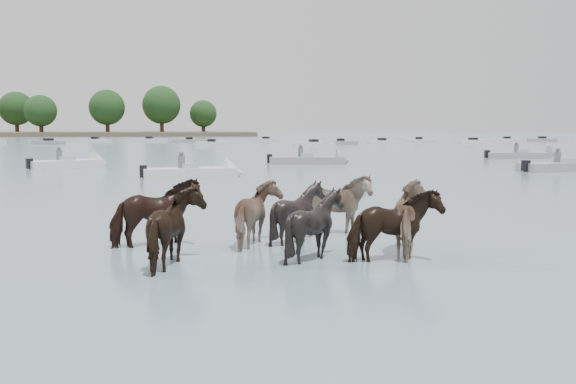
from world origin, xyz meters
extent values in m
plane|color=slate|center=(0.00, 0.00, 0.00)|extent=(400.00, 400.00, 0.00)
imported|color=black|center=(-1.80, 1.97, 0.66)|extent=(2.06, 1.50, 1.59)
imported|color=#836659|center=(0.43, 1.85, 0.62)|extent=(1.42, 1.61, 1.51)
imported|color=black|center=(1.27, 2.09, 0.60)|extent=(1.40, 1.26, 1.47)
imported|color=#796452|center=(2.22, 3.04, 0.65)|extent=(1.96, 1.12, 1.57)
imported|color=black|center=(-1.21, 0.04, 0.64)|extent=(1.61, 1.78, 1.55)
imported|color=black|center=(1.37, 0.32, 0.61)|extent=(1.35, 1.20, 1.49)
imported|color=black|center=(2.81, -0.05, 0.62)|extent=(1.93, 1.20, 1.51)
imported|color=#876D5C|center=(3.44, 0.58, 0.66)|extent=(1.63, 1.81, 1.59)
sphere|color=black|center=(5.20, 12.41, 0.12)|extent=(0.44, 0.44, 0.44)
cube|color=black|center=(4.95, 12.41, 0.02)|extent=(0.50, 0.22, 0.18)
cube|color=silver|center=(-9.43, 27.63, 0.20)|extent=(4.50, 3.62, 0.55)
cone|color=silver|center=(-7.60, 28.76, 0.20)|extent=(1.61, 1.83, 1.60)
cube|color=#99ADB7|center=(-9.43, 27.63, 0.55)|extent=(1.27, 1.37, 0.35)
cube|color=black|center=(-11.25, 26.50, 0.35)|extent=(0.48, 0.48, 0.60)
cylinder|color=#595966|center=(-9.83, 27.63, 0.75)|extent=(0.36, 0.36, 0.70)
sphere|color=#595966|center=(-9.83, 27.63, 1.20)|extent=(0.24, 0.24, 0.24)
cube|color=silver|center=(-1.72, 19.67, 0.20)|extent=(4.68, 2.22, 0.55)
cone|color=silver|center=(0.51, 19.99, 0.20)|extent=(1.12, 1.71, 1.60)
cube|color=#99ADB7|center=(-1.72, 19.67, 0.55)|extent=(0.95, 1.22, 0.35)
cube|color=black|center=(-3.94, 19.35, 0.35)|extent=(0.40, 0.40, 0.60)
cylinder|color=#595966|center=(-2.12, 19.67, 0.75)|extent=(0.36, 0.36, 0.70)
sphere|color=#595966|center=(-2.12, 19.67, 1.20)|extent=(0.24, 0.24, 0.24)
cube|color=gray|center=(5.70, 30.00, 0.20)|extent=(5.10, 2.07, 0.55)
cone|color=gray|center=(8.18, 29.76, 0.20)|extent=(1.05, 1.68, 1.60)
cube|color=#99ADB7|center=(5.70, 30.00, 0.55)|extent=(0.90, 1.19, 0.35)
cube|color=black|center=(3.23, 30.24, 0.35)|extent=(0.38, 0.38, 0.60)
cylinder|color=#595966|center=(5.30, 30.00, 0.75)|extent=(0.36, 0.36, 0.70)
sphere|color=#595966|center=(5.30, 30.00, 1.20)|extent=(0.24, 0.24, 0.24)
cube|color=gray|center=(19.37, 21.89, 0.20)|extent=(5.69, 2.88, 0.55)
cube|color=#99ADB7|center=(19.37, 21.89, 0.55)|extent=(1.05, 1.28, 0.35)
cube|color=black|center=(16.72, 21.23, 0.35)|extent=(0.42, 0.42, 0.60)
cylinder|color=#595966|center=(18.97, 21.89, 0.75)|extent=(0.36, 0.36, 0.70)
sphere|color=#595966|center=(18.97, 21.89, 1.20)|extent=(0.24, 0.24, 0.24)
cube|color=gray|center=(23.52, 34.86, 0.20)|extent=(5.51, 2.04, 0.55)
cone|color=gray|center=(26.21, 34.64, 0.20)|extent=(1.03, 1.67, 1.60)
cube|color=#99ADB7|center=(23.52, 34.86, 0.55)|extent=(0.89, 1.18, 0.35)
cube|color=black|center=(20.84, 35.08, 0.35)|extent=(0.38, 0.38, 0.60)
cylinder|color=#595966|center=(23.12, 34.86, 0.75)|extent=(0.36, 0.36, 0.70)
sphere|color=#595966|center=(23.12, 34.86, 1.20)|extent=(0.24, 0.24, 0.24)
cube|color=gray|center=(-22.84, 76.83, 0.22)|extent=(4.63, 3.17, 0.60)
cube|color=black|center=(-22.84, 76.83, 0.60)|extent=(1.32, 1.32, 0.50)
cube|color=silver|center=(-18.56, 87.22, 0.22)|extent=(5.02, 2.19, 0.60)
cube|color=black|center=(-18.56, 87.22, 0.60)|extent=(1.13, 1.13, 0.50)
cube|color=silver|center=(-10.45, 88.35, 0.22)|extent=(5.63, 2.59, 0.60)
cube|color=black|center=(-10.45, 88.35, 0.60)|extent=(1.19, 1.19, 0.50)
cube|color=gray|center=(-4.05, 82.85, 0.22)|extent=(5.30, 2.23, 0.60)
cube|color=black|center=(-4.05, 82.85, 0.60)|extent=(1.13, 1.13, 0.50)
cube|color=silver|center=(-0.69, 68.73, 0.22)|extent=(4.14, 1.72, 0.60)
cube|color=black|center=(-0.69, 68.73, 0.60)|extent=(1.05, 1.05, 0.50)
cube|color=silver|center=(7.81, 86.24, 0.22)|extent=(4.75, 3.04, 0.60)
cube|color=black|center=(7.81, 86.24, 0.60)|extent=(1.30, 1.30, 0.50)
cube|color=silver|center=(12.11, 66.09, 0.22)|extent=(5.51, 2.58, 0.60)
cube|color=black|center=(12.11, 66.09, 0.60)|extent=(1.19, 1.19, 0.50)
cube|color=gray|center=(16.58, 70.88, 0.22)|extent=(4.69, 1.92, 0.60)
cube|color=black|center=(16.58, 70.88, 0.60)|extent=(1.09, 1.09, 0.50)
cube|color=silver|center=(22.94, 73.21, 0.22)|extent=(4.20, 1.87, 0.60)
cube|color=black|center=(22.94, 73.21, 0.60)|extent=(1.09, 1.09, 0.50)
cube|color=silver|center=(30.57, 79.77, 0.22)|extent=(5.22, 3.37, 0.60)
cube|color=black|center=(30.57, 79.77, 0.60)|extent=(1.31, 1.31, 0.50)
cube|color=silver|center=(36.63, 74.04, 0.22)|extent=(5.96, 3.62, 0.60)
cube|color=black|center=(36.63, 74.04, 0.60)|extent=(1.31, 1.31, 0.50)
cube|color=silver|center=(45.91, 82.41, 0.22)|extent=(4.98, 2.37, 0.60)
cube|color=black|center=(45.91, 82.41, 0.60)|extent=(1.17, 1.17, 0.50)
cube|color=gray|center=(52.25, 83.15, 0.22)|extent=(4.48, 1.90, 0.60)
cube|color=black|center=(52.25, 83.15, 0.60)|extent=(1.09, 1.09, 0.50)
cylinder|color=#382619|center=(-49.45, 152.58, 1.90)|extent=(1.00, 1.00, 3.80)
sphere|color=black|center=(-49.45, 152.58, 6.86)|extent=(8.44, 8.44, 8.44)
cylinder|color=#382619|center=(-40.91, 142.40, 1.68)|extent=(1.00, 1.00, 3.36)
sphere|color=black|center=(-40.91, 142.40, 6.07)|extent=(7.47, 7.47, 7.47)
cylinder|color=#382619|center=(-26.00, 144.96, 1.94)|extent=(1.00, 1.00, 3.87)
sphere|color=black|center=(-26.00, 144.96, 6.99)|extent=(8.60, 8.60, 8.60)
cylinder|color=#382619|center=(-13.23, 148.63, 2.15)|extent=(1.00, 1.00, 4.29)
sphere|color=black|center=(-13.23, 148.63, 7.75)|extent=(9.54, 9.54, 9.54)
cylinder|color=#382619|center=(-2.87, 151.87, 1.56)|extent=(1.00, 1.00, 3.13)
sphere|color=black|center=(-2.87, 151.87, 5.65)|extent=(6.95, 6.95, 6.95)
camera|label=1|loc=(-0.58, -11.29, 2.56)|focal=38.63mm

